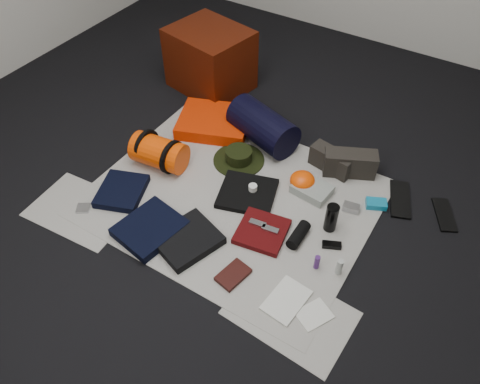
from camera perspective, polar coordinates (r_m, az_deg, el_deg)
The scene contains 37 objects.
floor at distance 2.80m, azimuth -0.87°, elevation -0.85°, with size 4.50×4.50×0.02m, color black.
newspaper_mat at distance 2.79m, azimuth -0.87°, elevation -0.67°, with size 1.60×1.30×0.01m, color beige.
newspaper_sheet_front_left at distance 2.88m, azimuth -18.79°, elevation -2.07°, with size 0.58×0.40×0.00m, color beige.
newspaper_sheet_front_right at distance 2.35m, azimuth 6.20°, elevation -14.48°, with size 0.58×0.40×0.00m, color beige.
red_cabinet at distance 3.60m, azimuth -3.65°, elevation 15.83°, with size 0.55×0.45×0.45m, color #4B1305.
sleeping_pad at distance 3.26m, azimuth -3.17°, elevation 8.51°, with size 0.47×0.39×0.09m, color red.
stuff_sack at distance 2.97m, azimuth -9.81°, elevation 4.77°, with size 0.20×0.20×0.34m, color #FA4504.
sack_strap_left at distance 3.02m, azimuth -11.31°, elevation 5.54°, with size 0.22×0.22×0.03m, color black.
sack_strap_right at distance 2.92m, azimuth -8.31°, elevation 4.24°, with size 0.22×0.22×0.03m, color black.
navy_duffel at distance 3.10m, azimuth 2.79°, elevation 8.01°, with size 0.25×0.25×0.47m, color black.
boonie_brim at distance 3.02m, azimuth -0.15°, elevation 3.92°, with size 0.33×0.33×0.01m, color black.
boonie_crown at distance 2.99m, azimuth -0.15°, elevation 4.52°, with size 0.17×0.17×0.07m, color black.
hiking_boot_left at distance 2.98m, azimuth 11.10°, elevation 3.80°, with size 0.28×0.10×0.14m, color #292620.
hiking_boot_right at distance 2.96m, azimuth 13.25°, elevation 3.44°, with size 0.32×0.12×0.16m, color #292620.
flip_flop_left at distance 2.94m, azimuth 18.92°, elevation -0.83°, with size 0.11×0.30×0.02m, color black.
flip_flop_right at distance 2.94m, azimuth 23.65°, elevation -2.57°, with size 0.09×0.25×0.01m, color black.
trousers_navy_a at distance 2.88m, azimuth -14.22°, elevation 0.11°, with size 0.26×0.29×0.05m, color black.
trousers_navy_b at distance 2.65m, azimuth -10.91°, elevation -4.37°, with size 0.30×0.34×0.05m, color black.
trousers_charcoal at distance 2.57m, azimuth -6.44°, elevation -5.79°, with size 0.28×0.32×0.05m, color black.
black_tshirt at distance 2.79m, azimuth 0.89°, elevation -0.17°, with size 0.33×0.30×0.03m, color black.
red_shirt at distance 2.60m, azimuth 2.69°, elevation -4.82°, with size 0.26×0.26×0.03m, color #470708.
orange_stuff_sack at distance 2.84m, azimuth 7.60°, elevation 1.41°, with size 0.15×0.15×0.10m, color #FA4504.
first_aid_pouch at distance 2.83m, azimuth 8.76°, elevation 0.32°, with size 0.22×0.16×0.05m, color gray.
water_bottle at distance 2.62m, azimuth 11.07°, elevation -3.10°, with size 0.07×0.07×0.18m, color black.
speaker at distance 2.58m, azimuth 7.13°, elevation -5.20°, with size 0.07×0.07×0.17m, color black.
compact_camera at distance 2.78m, azimuth 13.39°, elevation -1.86°, with size 0.09×0.06×0.04m, color #ACACB1.
cyan_case at distance 2.84m, azimuth 16.27°, elevation -1.38°, with size 0.12×0.07×0.04m, color #10769D.
toiletry_purple at distance 2.47m, azimuth 9.36°, elevation -8.44°, with size 0.03×0.03×0.09m, color #471F66.
toiletry_clear at distance 2.47m, azimuth 12.03°, elevation -8.91°, with size 0.03×0.03×0.10m, color #A7ACA7.
paperback_book at distance 2.43m, azimuth -0.84°, elevation -10.05°, with size 0.11×0.17×0.02m, color black.
map_booklet at distance 2.37m, azimuth 5.67°, elevation -12.99°, with size 0.16×0.24×0.01m, color silver.
map_printout at distance 2.35m, azimuth 9.01°, elevation -14.53°, with size 0.12×0.16×0.01m, color silver.
sunglasses at distance 2.59m, azimuth 11.11°, elevation -6.36°, with size 0.10×0.04×0.03m, color black.
key_cluster at distance 2.87m, azimuth -18.57°, elevation -1.87°, with size 0.07×0.07×0.01m, color #ACACB1.
tape_roll at distance 2.78m, azimuth 1.58°, elevation 0.54°, with size 0.05×0.05×0.04m, color silver.
energy_bar_a at distance 2.60m, azimuth 2.17°, elevation -3.83°, with size 0.10×0.04×0.01m, color #ACACB1.
energy_bar_b at distance 2.58m, azimuth 3.70°, elevation -4.54°, with size 0.10×0.04×0.01m, color #ACACB1.
Camera 1 is at (1.04, -1.60, 2.04)m, focal length 35.00 mm.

